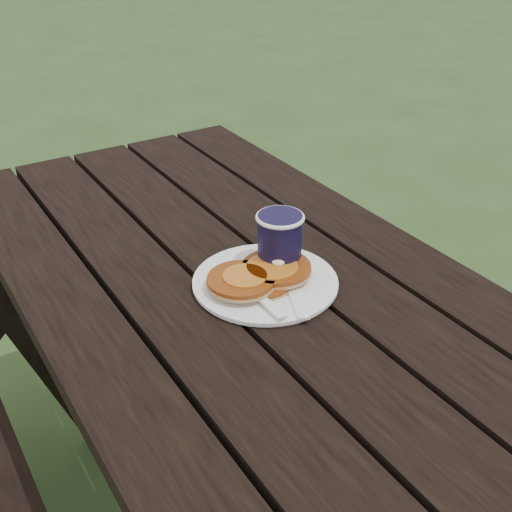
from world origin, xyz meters
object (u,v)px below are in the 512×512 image
picnic_table (284,474)px  plate (265,283)px  coffee_cup (280,240)px  pancake_stack (260,275)px

picnic_table → plate: plate is taller
picnic_table → coffee_cup: coffee_cup is taller
pancake_stack → plate: bearing=2.4°
pancake_stack → picnic_table: bearing=-94.2°
picnic_table → coffee_cup: 0.47m
picnic_table → plate: size_ratio=7.08×
plate → coffee_cup: coffee_cup is taller
picnic_table → coffee_cup: size_ratio=15.66×
plate → pancake_stack: 0.02m
plate → pancake_stack: bearing=-177.6°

